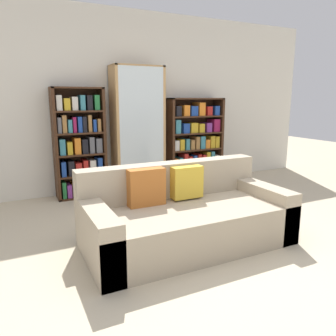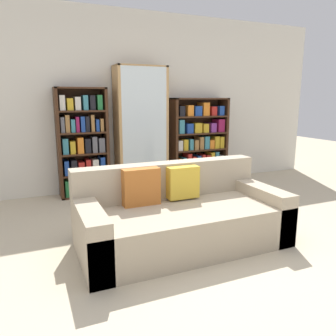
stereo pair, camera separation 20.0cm
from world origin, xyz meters
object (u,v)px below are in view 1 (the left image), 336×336
Objects in this scene: display_cabinet at (138,129)px; wine_bottle at (208,195)px; couch at (185,217)px; bookshelf_right at (194,143)px; bookshelf_left at (79,145)px.

display_cabinet reaches higher than wine_bottle.
couch is at bearing -98.31° from display_cabinet.
bookshelf_right is at bearing 0.93° from display_cabinet.
display_cabinet is 1.33× the size of bookshelf_right.
couch is 2.48m from bookshelf_right.
couch is 2.17m from display_cabinet.
wine_bottle is at bearing -112.46° from bookshelf_right.
couch is at bearing -122.59° from bookshelf_right.
bookshelf_left is 0.83× the size of display_cabinet.
couch is 1.05× the size of display_cabinet.
bookshelf_left is 0.90m from display_cabinet.
couch is at bearing -134.60° from wine_bottle.
display_cabinet reaches higher than bookshelf_left.
bookshelf_left is at bearing 105.83° from couch.
bookshelf_left is at bearing 178.95° from display_cabinet.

